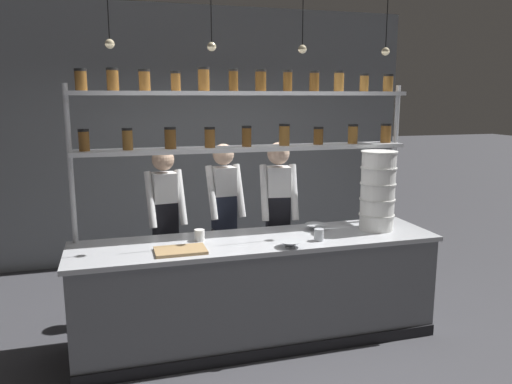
% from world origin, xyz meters
% --- Properties ---
extents(ground_plane, '(40.00, 40.00, 0.00)m').
position_xyz_m(ground_plane, '(0.00, 0.00, 0.00)').
color(ground_plane, '#3D3D42').
extents(back_wall, '(5.54, 0.12, 3.24)m').
position_xyz_m(back_wall, '(0.00, 2.55, 1.62)').
color(back_wall, gray).
rests_on(back_wall, ground_plane).
extents(prep_counter, '(3.14, 0.76, 0.92)m').
position_xyz_m(prep_counter, '(0.00, -0.00, 0.46)').
color(prep_counter, slate).
rests_on(prep_counter, ground_plane).
extents(spice_shelf_unit, '(3.03, 0.28, 2.36)m').
position_xyz_m(spice_shelf_unit, '(-0.00, 0.33, 1.88)').
color(spice_shelf_unit, '#B7BABF').
rests_on(spice_shelf_unit, ground_plane).
extents(chef_left, '(0.39, 0.31, 1.65)m').
position_xyz_m(chef_left, '(-0.71, 0.73, 0.95)').
color(chef_left, black).
rests_on(chef_left, ground_plane).
extents(chef_center, '(0.38, 0.31, 1.66)m').
position_xyz_m(chef_center, '(-0.11, 0.84, 0.96)').
color(chef_center, black).
rests_on(chef_center, ground_plane).
extents(chef_right, '(0.39, 0.32, 1.69)m').
position_xyz_m(chef_right, '(0.37, 0.56, 0.98)').
color(chef_right, black).
rests_on(chef_right, ground_plane).
extents(container_stack, '(0.33, 0.33, 0.72)m').
position_xyz_m(container_stack, '(1.14, 0.01, 1.28)').
color(container_stack, white).
rests_on(container_stack, prep_counter).
extents(cutting_board, '(0.40, 0.26, 0.02)m').
position_xyz_m(cutting_board, '(-0.68, -0.17, 0.93)').
color(cutting_board, '#A88456').
rests_on(cutting_board, prep_counter).
extents(prep_bowl_near_left, '(0.19, 0.19, 0.05)m').
position_xyz_m(prep_bowl_near_left, '(0.60, 0.15, 0.95)').
color(prep_bowl_near_left, '#B2B7BC').
rests_on(prep_bowl_near_left, prep_counter).
extents(prep_bowl_center_front, '(0.20, 0.20, 0.05)m').
position_xyz_m(prep_bowl_center_front, '(0.19, -0.29, 0.95)').
color(prep_bowl_center_front, '#B2B7BC').
rests_on(prep_bowl_center_front, prep_counter).
extents(serving_cup_front, '(0.08, 0.08, 0.10)m').
position_xyz_m(serving_cup_front, '(0.49, -0.18, 0.97)').
color(serving_cup_front, '#B2B7BC').
rests_on(serving_cup_front, prep_counter).
extents(serving_cup_by_board, '(0.09, 0.09, 0.10)m').
position_xyz_m(serving_cup_by_board, '(-0.49, 0.10, 0.97)').
color(serving_cup_by_board, silver).
rests_on(serving_cup_by_board, prep_counter).
extents(pendant_light_row, '(2.35, 0.07, 0.73)m').
position_xyz_m(pendant_light_row, '(0.00, 0.00, 2.54)').
color(pendant_light_row, black).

